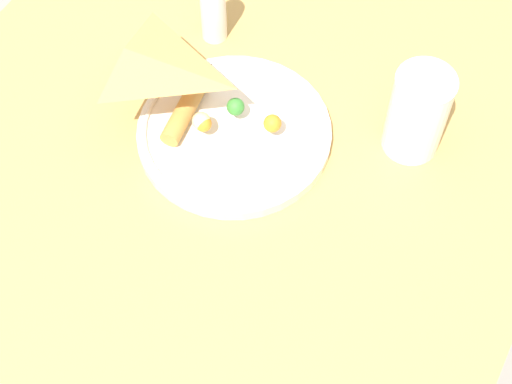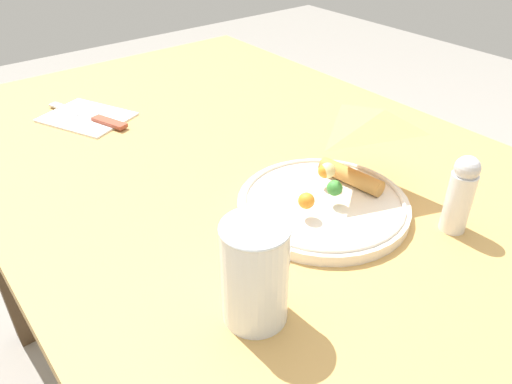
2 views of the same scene
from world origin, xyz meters
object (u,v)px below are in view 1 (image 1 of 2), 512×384
plate_pizza (234,130)px  milk_glass (417,114)px  dining_table (170,278)px  salt_shaker (213,5)px

plate_pizza → milk_glass: milk_glass is taller
dining_table → plate_pizza: size_ratio=5.15×
dining_table → salt_shaker: 0.36m
dining_table → plate_pizza: 0.20m
salt_shaker → dining_table: bearing=19.2°
milk_glass → plate_pizza: bearing=-63.8°
milk_glass → salt_shaker: 0.31m
dining_table → plate_pizza: (-0.17, 0.00, 0.11)m
salt_shaker → plate_pizza: bearing=38.0°
salt_shaker → milk_glass: bearing=82.2°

